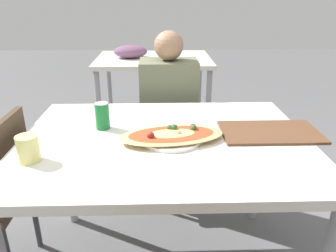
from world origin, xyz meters
The scene contains 8 objects.
dining_table centered at (0.00, 0.00, 0.70)m, with size 1.27×0.97×0.77m.
chair_far_seated centered at (0.04, 0.81, 0.49)m, with size 0.40×0.40×0.85m.
person_seated centered at (0.04, 0.70, 0.68)m, with size 0.36×0.26×1.16m.
pizza_main centered at (0.03, -0.02, 0.80)m, with size 0.48×0.28×0.06m.
soda_can centered at (-0.29, 0.12, 0.84)m, with size 0.07×0.07×0.12m.
drink_glass centered at (-0.52, -0.19, 0.83)m, with size 0.08×0.08×0.10m.
serving_tray centered at (0.48, 0.04, 0.78)m, with size 0.44×0.26×0.01m.
background_table centered at (-0.11, 1.87, 0.71)m, with size 1.10×0.80×0.89m.
Camera 1 is at (-0.02, -1.32, 1.38)m, focal length 35.00 mm.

